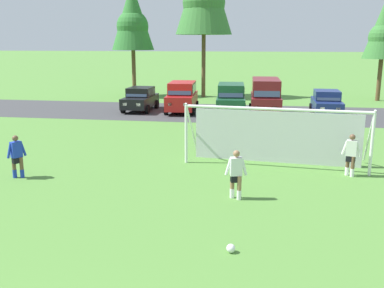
{
  "coord_description": "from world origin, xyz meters",
  "views": [
    {
      "loc": [
        3.04,
        -3.78,
        5.06
      ],
      "look_at": [
        0.59,
        11.45,
        1.43
      ],
      "focal_mm": 41.08,
      "sensor_mm": 36.0,
      "label": 1
    }
  ],
  "objects_px": {
    "soccer_ball": "(231,248)",
    "player_midfield_center": "(351,155)",
    "soccer_goal": "(276,134)",
    "parked_car_slot_far_left": "(140,99)",
    "parked_car_slot_center_left": "(231,99)",
    "parked_car_slot_center": "(266,96)",
    "player_striker_near": "(236,175)",
    "parked_car_slot_center_right": "(327,103)",
    "parked_car_slot_left": "(182,97)",
    "player_defender_far": "(17,157)"
  },
  "relations": [
    {
      "from": "soccer_ball",
      "to": "parked_car_slot_far_left",
      "type": "relative_size",
      "value": 0.05
    },
    {
      "from": "soccer_ball",
      "to": "player_midfield_center",
      "type": "distance_m",
      "value": 8.11
    },
    {
      "from": "soccer_goal",
      "to": "parked_car_slot_far_left",
      "type": "bearing_deg",
      "value": 125.91
    },
    {
      "from": "parked_car_slot_left",
      "to": "player_midfield_center",
      "type": "bearing_deg",
      "value": -57.47
    },
    {
      "from": "player_midfield_center",
      "to": "parked_car_slot_left",
      "type": "height_order",
      "value": "parked_car_slot_left"
    },
    {
      "from": "player_striker_near",
      "to": "parked_car_slot_left",
      "type": "distance_m",
      "value": 18.29
    },
    {
      "from": "player_striker_near",
      "to": "parked_car_slot_far_left",
      "type": "bearing_deg",
      "value": 114.81
    },
    {
      "from": "parked_car_slot_center",
      "to": "parked_car_slot_center_right",
      "type": "height_order",
      "value": "parked_car_slot_center"
    },
    {
      "from": "player_striker_near",
      "to": "player_midfield_center",
      "type": "distance_m",
      "value": 5.25
    },
    {
      "from": "parked_car_slot_far_left",
      "to": "parked_car_slot_center_right",
      "type": "xyz_separation_m",
      "value": [
        13.35,
        0.05,
        0.0
      ]
    },
    {
      "from": "parked_car_slot_far_left",
      "to": "parked_car_slot_center_right",
      "type": "height_order",
      "value": "same"
    },
    {
      "from": "parked_car_slot_center_left",
      "to": "parked_car_slot_center_right",
      "type": "xyz_separation_m",
      "value": [
        6.58,
        0.9,
        -0.24
      ]
    },
    {
      "from": "parked_car_slot_center_right",
      "to": "player_striker_near",
      "type": "bearing_deg",
      "value": -106.3
    },
    {
      "from": "soccer_goal",
      "to": "player_midfield_center",
      "type": "distance_m",
      "value": 3.13
    },
    {
      "from": "player_midfield_center",
      "to": "parked_car_slot_far_left",
      "type": "bearing_deg",
      "value": 130.44
    },
    {
      "from": "soccer_ball",
      "to": "player_defender_far",
      "type": "bearing_deg",
      "value": 150.35
    },
    {
      "from": "parked_car_slot_center",
      "to": "soccer_goal",
      "type": "bearing_deg",
      "value": -88.21
    },
    {
      "from": "parked_car_slot_far_left",
      "to": "parked_car_slot_center_left",
      "type": "distance_m",
      "value": 6.82
    },
    {
      "from": "player_striker_near",
      "to": "parked_car_slot_left",
      "type": "relative_size",
      "value": 0.35
    },
    {
      "from": "player_striker_near",
      "to": "parked_car_slot_center_right",
      "type": "height_order",
      "value": "parked_car_slot_center_right"
    },
    {
      "from": "soccer_ball",
      "to": "soccer_goal",
      "type": "bearing_deg",
      "value": 81.56
    },
    {
      "from": "parked_car_slot_center",
      "to": "player_midfield_center",
      "type": "bearing_deg",
      "value": -76.96
    },
    {
      "from": "parked_car_slot_center_left",
      "to": "parked_car_slot_center",
      "type": "height_order",
      "value": "parked_car_slot_center"
    },
    {
      "from": "parked_car_slot_far_left",
      "to": "soccer_ball",
      "type": "bearing_deg",
      "value": -68.87
    },
    {
      "from": "player_striker_near",
      "to": "parked_car_slot_center",
      "type": "bearing_deg",
      "value": 86.72
    },
    {
      "from": "parked_car_slot_center_left",
      "to": "player_defender_far",
      "type": "bearing_deg",
      "value": -113.46
    },
    {
      "from": "parked_car_slot_far_left",
      "to": "parked_car_slot_center_right",
      "type": "bearing_deg",
      "value": 0.2
    },
    {
      "from": "soccer_ball",
      "to": "player_midfield_center",
      "type": "height_order",
      "value": "player_midfield_center"
    },
    {
      "from": "player_defender_far",
      "to": "parked_car_slot_far_left",
      "type": "height_order",
      "value": "parked_car_slot_far_left"
    },
    {
      "from": "soccer_goal",
      "to": "player_striker_near",
      "type": "bearing_deg",
      "value": -106.84
    },
    {
      "from": "soccer_goal",
      "to": "parked_car_slot_center_right",
      "type": "bearing_deg",
      "value": 73.88
    },
    {
      "from": "player_midfield_center",
      "to": "parked_car_slot_center_left",
      "type": "bearing_deg",
      "value": 112.24
    },
    {
      "from": "parked_car_slot_left",
      "to": "parked_car_slot_center_left",
      "type": "height_order",
      "value": "same"
    },
    {
      "from": "player_midfield_center",
      "to": "parked_car_slot_center_right",
      "type": "xyz_separation_m",
      "value": [
        1.01,
        14.52,
        0.05
      ]
    },
    {
      "from": "soccer_ball",
      "to": "parked_car_slot_center_right",
      "type": "xyz_separation_m",
      "value": [
        5.05,
        21.52,
        0.77
      ]
    },
    {
      "from": "parked_car_slot_far_left",
      "to": "parked_car_slot_center_left",
      "type": "bearing_deg",
      "value": -7.16
    },
    {
      "from": "parked_car_slot_center",
      "to": "player_striker_near",
      "type": "bearing_deg",
      "value": -93.28
    },
    {
      "from": "player_midfield_center",
      "to": "parked_car_slot_far_left",
      "type": "distance_m",
      "value": 19.01
    },
    {
      "from": "parked_car_slot_left",
      "to": "parked_car_slot_center_right",
      "type": "height_order",
      "value": "parked_car_slot_left"
    },
    {
      "from": "soccer_goal",
      "to": "parked_car_slot_left",
      "type": "height_order",
      "value": "soccer_goal"
    },
    {
      "from": "soccer_ball",
      "to": "parked_car_slot_left",
      "type": "bearing_deg",
      "value": 103.51
    },
    {
      "from": "player_defender_far",
      "to": "parked_car_slot_left",
      "type": "bearing_deg",
      "value": 78.87
    },
    {
      "from": "player_defender_far",
      "to": "parked_car_slot_center_left",
      "type": "xyz_separation_m",
      "value": [
        6.87,
        15.84,
        0.29
      ]
    },
    {
      "from": "soccer_ball",
      "to": "player_midfield_center",
      "type": "xyz_separation_m",
      "value": [
        4.04,
        7.0,
        0.71
      ]
    },
    {
      "from": "parked_car_slot_left",
      "to": "parked_car_slot_center_left",
      "type": "relative_size",
      "value": 1.0
    },
    {
      "from": "parked_car_slot_left",
      "to": "soccer_goal",
      "type": "bearing_deg",
      "value": -64.02
    },
    {
      "from": "parked_car_slot_left",
      "to": "parked_car_slot_center_right",
      "type": "xyz_separation_m",
      "value": [
        10.19,
        0.13,
        -0.24
      ]
    },
    {
      "from": "player_defender_far",
      "to": "soccer_ball",
      "type": "bearing_deg",
      "value": -29.65
    },
    {
      "from": "soccer_ball",
      "to": "player_striker_near",
      "type": "bearing_deg",
      "value": 91.95
    },
    {
      "from": "parked_car_slot_center",
      "to": "parked_car_slot_center_right",
      "type": "xyz_separation_m",
      "value": [
        4.21,
        0.74,
        -0.47
      ]
    }
  ]
}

